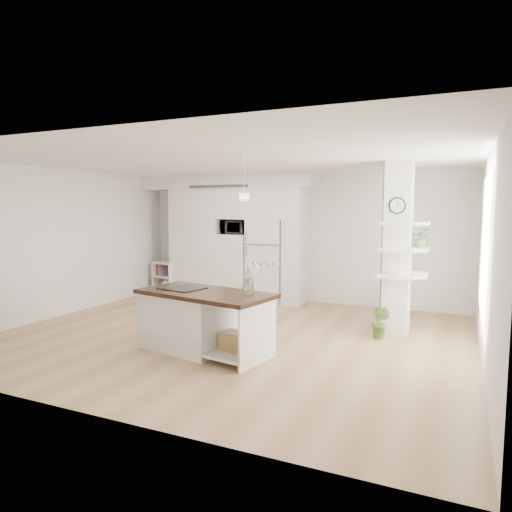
{
  "coord_description": "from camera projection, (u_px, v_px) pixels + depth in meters",
  "views": [
    {
      "loc": [
        3.19,
        -6.19,
        1.98
      ],
      "look_at": [
        0.0,
        0.9,
        1.17
      ],
      "focal_mm": 32.0,
      "sensor_mm": 36.0,
      "label": 1
    }
  ],
  "objects": [
    {
      "name": "room",
      "position": [
        232.0,
        217.0,
        6.93
      ],
      "size": [
        7.04,
        6.04,
        2.72
      ],
      "color": "white",
      "rests_on": "ground"
    },
    {
      "name": "pendant_light",
      "position": [
        345.0,
        198.0,
        6.34
      ],
      "size": [
        0.12,
        0.12,
        0.1
      ],
      "primitive_type": "cylinder",
      "color": "white",
      "rests_on": "room"
    },
    {
      "name": "floor_plant_b",
      "position": [
        392.0,
        301.0,
        8.52
      ],
      "size": [
        0.37,
        0.37,
        0.52
      ],
      "primitive_type": "imported",
      "rotation": [
        0.0,
        0.0,
        -0.32
      ],
      "color": "#41722D",
      "rests_on": "floor"
    },
    {
      "name": "floor_plant_a",
      "position": [
        380.0,
        322.0,
        6.91
      ],
      "size": [
        0.36,
        0.33,
        0.52
      ],
      "primitive_type": "imported",
      "rotation": [
        0.0,
        0.0,
        -0.43
      ],
      "color": "#41722D",
      "rests_on": "floor"
    },
    {
      "name": "window",
      "position": [
        485.0,
        246.0,
        5.82
      ],
      "size": [
        0.0,
        2.4,
        2.4
      ],
      "primitive_type": "plane",
      "rotation": [
        1.57,
        0.0,
        -1.57
      ],
      "color": "white",
      "rests_on": "room"
    },
    {
      "name": "cabinet_wall",
      "position": [
        229.0,
        230.0,
        9.98
      ],
      "size": [
        4.0,
        0.71,
        2.7
      ],
      "color": "white",
      "rests_on": "floor"
    },
    {
      "name": "refrigerator",
      "position": [
        268.0,
        261.0,
        9.68
      ],
      "size": [
        0.78,
        0.69,
        1.75
      ],
      "color": "white",
      "rests_on": "floor"
    },
    {
      "name": "floor",
      "position": [
        232.0,
        336.0,
        7.12
      ],
      "size": [
        7.0,
        6.0,
        0.01
      ],
      "primitive_type": "cube",
      "color": "tan",
      "rests_on": "ground"
    },
    {
      "name": "microwave",
      "position": [
        235.0,
        227.0,
        9.86
      ],
      "size": [
        0.54,
        0.37,
        0.3
      ],
      "primitive_type": "imported",
      "color": "#2D2D2D",
      "rests_on": "cabinet_wall"
    },
    {
      "name": "decor_bowl",
      "position": [
        394.0,
        273.0,
        6.89
      ],
      "size": [
        0.22,
        0.22,
        0.05
      ],
      "primitive_type": "imported",
      "color": "white",
      "rests_on": "column"
    },
    {
      "name": "column",
      "position": [
        402.0,
        249.0,
        7.03
      ],
      "size": [
        0.69,
        0.9,
        2.7
      ],
      "color": "silver",
      "rests_on": "floor"
    },
    {
      "name": "bookshelf",
      "position": [
        167.0,
        280.0,
        10.56
      ],
      "size": [
        0.69,
        0.5,
        0.74
      ],
      "rotation": [
        0.0,
        0.0,
        -0.25
      ],
      "color": "white",
      "rests_on": "floor"
    },
    {
      "name": "kitchen_island",
      "position": [
        194.0,
        318.0,
        6.39
      ],
      "size": [
        2.02,
        1.23,
        1.42
      ],
      "rotation": [
        0.0,
        0.0,
        -0.19
      ],
      "color": "white",
      "rests_on": "floor"
    },
    {
      "name": "shelf_plant",
      "position": [
        421.0,
        238.0,
        7.07
      ],
      "size": [
        0.27,
        0.23,
        0.3
      ],
      "primitive_type": "imported",
      "color": "#41722D",
      "rests_on": "column"
    }
  ]
}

